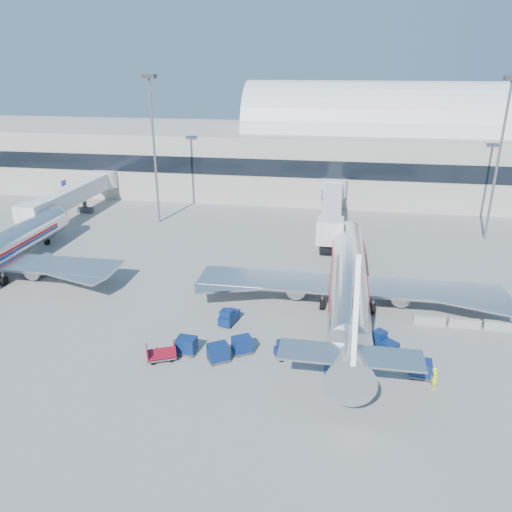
% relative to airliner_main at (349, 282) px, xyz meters
% --- Properties ---
extents(ground, '(260.00, 260.00, 0.00)m').
position_rel_airliner_main_xyz_m(ground, '(-10.00, -4.51, -2.93)').
color(ground, gray).
rests_on(ground, ground).
extents(terminal, '(170.00, 28.15, 21.00)m').
position_rel_airliner_main_xyz_m(terminal, '(-23.60, 51.46, 4.60)').
color(terminal, '#B2AA9E').
rests_on(terminal, ground).
extents(airliner_main, '(32.00, 37.26, 12.07)m').
position_rel_airliner_main_xyz_m(airliner_main, '(0.00, 0.00, 0.00)').
color(airliner_main, silver).
rests_on(airliner_main, ground).
extents(jetbridge_near, '(4.40, 27.50, 6.25)m').
position_rel_airliner_main_xyz_m(jetbridge_near, '(-2.40, 26.30, 1.00)').
color(jetbridge_near, silver).
rests_on(jetbridge_near, ground).
extents(jetbridge_mid, '(4.40, 27.50, 6.25)m').
position_rel_airliner_main_xyz_m(jetbridge_mid, '(-44.40, 26.30, 1.00)').
color(jetbridge_mid, silver).
rests_on(jetbridge_mid, ground).
extents(mast_west, '(2.00, 1.20, 22.60)m').
position_rel_airliner_main_xyz_m(mast_west, '(-30.00, 25.49, 11.87)').
color(mast_west, slate).
rests_on(mast_west, ground).
extents(mast_east, '(2.00, 1.20, 22.60)m').
position_rel_airliner_main_xyz_m(mast_east, '(20.00, 25.49, 11.87)').
color(mast_east, slate).
rests_on(mast_east, ground).
extents(barrier_near, '(3.00, 0.55, 0.90)m').
position_rel_airliner_main_xyz_m(barrier_near, '(8.00, -2.51, -2.48)').
color(barrier_near, '#9E9E96').
rests_on(barrier_near, ground).
extents(barrier_mid, '(3.00, 0.55, 0.90)m').
position_rel_airliner_main_xyz_m(barrier_mid, '(11.30, -2.51, -2.48)').
color(barrier_mid, '#9E9E96').
rests_on(barrier_mid, ground).
extents(barrier_far, '(3.00, 0.55, 0.90)m').
position_rel_airliner_main_xyz_m(barrier_far, '(14.60, -2.51, -2.48)').
color(barrier_far, '#9E9E96').
rests_on(barrier_far, ground).
extents(tug_lead, '(2.81, 2.29, 1.64)m').
position_rel_airliner_main_xyz_m(tug_lead, '(-5.14, -10.61, -2.18)').
color(tug_lead, navy).
rests_on(tug_lead, ground).
extents(tug_right, '(2.74, 2.61, 1.65)m').
position_rel_airliner_main_xyz_m(tug_right, '(3.17, -7.92, -2.18)').
color(tug_right, navy).
rests_on(tug_right, ground).
extents(tug_left, '(1.84, 2.81, 1.68)m').
position_rel_airliner_main_xyz_m(tug_left, '(-11.61, -5.61, -2.16)').
color(tug_left, navy).
rests_on(tug_left, ground).
extents(cart_train_a, '(2.20, 2.05, 1.55)m').
position_rel_airliner_main_xyz_m(cart_train_a, '(-9.26, -10.64, -2.10)').
color(cart_train_a, navy).
rests_on(cart_train_a, ground).
extents(cart_train_b, '(2.29, 2.15, 1.61)m').
position_rel_airliner_main_xyz_m(cart_train_b, '(-11.04, -12.26, -2.07)').
color(cart_train_b, navy).
rests_on(cart_train_b, ground).
extents(cart_train_c, '(1.89, 1.51, 1.56)m').
position_rel_airliner_main_xyz_m(cart_train_c, '(-14.11, -11.53, -2.09)').
color(cart_train_c, navy).
rests_on(cart_train_c, ground).
extents(cart_solo_near, '(2.29, 1.97, 1.73)m').
position_rel_airliner_main_xyz_m(cart_solo_near, '(-0.82, -12.60, -2.00)').
color(cart_solo_near, navy).
rests_on(cart_solo_near, ground).
extents(cart_solo_far, '(1.87, 1.50, 1.54)m').
position_rel_airliner_main_xyz_m(cart_solo_far, '(5.94, -11.79, -2.11)').
color(cart_solo_far, navy).
rests_on(cart_solo_far, ground).
extents(cart_open_red, '(2.99, 2.63, 0.67)m').
position_rel_airliner_main_xyz_m(cart_open_red, '(-16.00, -12.85, -2.45)').
color(cart_open_red, slate).
rests_on(cart_open_red, ground).
extents(ramp_worker, '(0.54, 0.75, 1.91)m').
position_rel_airliner_main_xyz_m(ramp_worker, '(6.78, -13.21, -1.97)').
color(ramp_worker, '#D8EE19').
rests_on(ramp_worker, ground).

